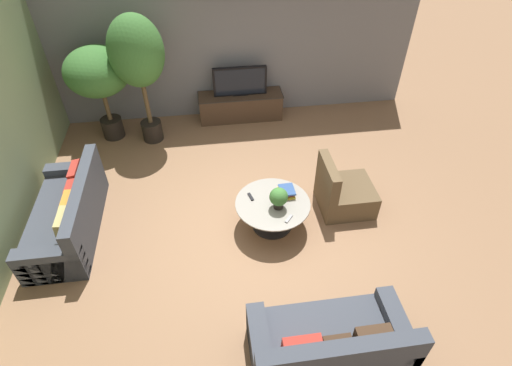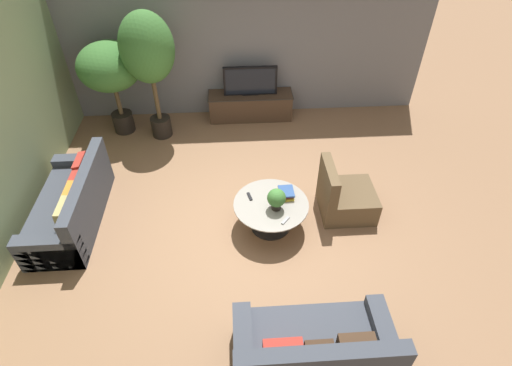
{
  "view_description": "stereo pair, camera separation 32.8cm",
  "coord_description": "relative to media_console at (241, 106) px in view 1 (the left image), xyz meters",
  "views": [
    {
      "loc": [
        -0.42,
        -4.12,
        4.43
      ],
      "look_at": [
        0.19,
        0.24,
        0.55
      ],
      "focal_mm": 28.0,
      "sensor_mm": 36.0,
      "label": 1
    },
    {
      "loc": [
        -0.09,
        -4.15,
        4.43
      ],
      "look_at": [
        0.19,
        0.24,
        0.55
      ],
      "focal_mm": 28.0,
      "sensor_mm": 36.0,
      "label": 2
    }
  ],
  "objects": [
    {
      "name": "couch_near_entry",
      "position": [
        0.4,
        -5.13,
        0.01
      ],
      "size": [
        1.7,
        0.84,
        0.84
      ],
      "rotation": [
        0.0,
        0.0,
        3.14
      ],
      "color": "#3D424C",
      "rests_on": "ground"
    },
    {
      "name": "back_wall_stone",
      "position": [
        -0.25,
        0.32,
        1.22
      ],
      "size": [
        7.4,
        0.12,
        3.0
      ],
      "primitive_type": "cube",
      "color": "slate",
      "rests_on": "ground"
    },
    {
      "name": "potted_palm_corner",
      "position": [
        -1.74,
        -0.52,
        1.38
      ],
      "size": [
        0.92,
        0.92,
        2.34
      ],
      "color": "black",
      "rests_on": "ground"
    },
    {
      "name": "potted_plant_tabletop",
      "position": [
        0.19,
        -3.15,
        0.37
      ],
      "size": [
        0.26,
        0.26,
        0.33
      ],
      "color": "black",
      "rests_on": "coffee_table"
    },
    {
      "name": "media_console",
      "position": [
        0.0,
        0.0,
        0.0
      ],
      "size": [
        1.68,
        0.5,
        0.53
      ],
      "color": "#473323",
      "rests_on": "ground"
    },
    {
      "name": "armchair_wicker",
      "position": [
        1.27,
        -2.8,
        -0.0
      ],
      "size": [
        0.8,
        0.76,
        0.86
      ],
      "rotation": [
        0.0,
        0.0,
        1.57
      ],
      "color": "brown",
      "rests_on": "ground"
    },
    {
      "name": "remote_silver",
      "position": [
        0.29,
        -3.4,
        0.19
      ],
      "size": [
        0.13,
        0.15,
        0.02
      ],
      "primitive_type": "cube",
      "rotation": [
        0.0,
        0.0,
        -0.69
      ],
      "color": "gray",
      "rests_on": "coffee_table"
    },
    {
      "name": "book_stack",
      "position": [
        0.36,
        -2.89,
        0.23
      ],
      "size": [
        0.22,
        0.3,
        0.1
      ],
      "color": "gold",
      "rests_on": "coffee_table"
    },
    {
      "name": "coffee_table",
      "position": [
        0.13,
        -3.05,
        0.05
      ],
      "size": [
        1.08,
        1.08,
        0.46
      ],
      "color": "black",
      "rests_on": "ground"
    },
    {
      "name": "potted_palm_tall",
      "position": [
        -2.5,
        -0.32,
        1.0
      ],
      "size": [
        1.12,
        1.12,
        1.77
      ],
      "color": "black",
      "rests_on": "ground"
    },
    {
      "name": "couch_by_wall",
      "position": [
        -2.79,
        -2.73,
        0.02
      ],
      "size": [
        0.84,
        1.91,
        0.84
      ],
      "rotation": [
        0.0,
        0.0,
        -1.57
      ],
      "color": "#3D424C",
      "rests_on": "ground"
    },
    {
      "name": "ground_plane",
      "position": [
        -0.25,
        -2.94,
        -0.28
      ],
      "size": [
        24.0,
        24.0,
        0.0
      ],
      "primitive_type": "plane",
      "color": "#8C6647"
    },
    {
      "name": "television",
      "position": [
        0.0,
        -0.0,
        0.54
      ],
      "size": [
        1.04,
        0.13,
        0.57
      ],
      "color": "black",
      "rests_on": "media_console"
    },
    {
      "name": "remote_black",
      "position": [
        -0.17,
        -2.89,
        0.19
      ],
      "size": [
        0.08,
        0.16,
        0.02
      ],
      "primitive_type": "cube",
      "rotation": [
        0.0,
        0.0,
        0.26
      ],
      "color": "black",
      "rests_on": "coffee_table"
    }
  ]
}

